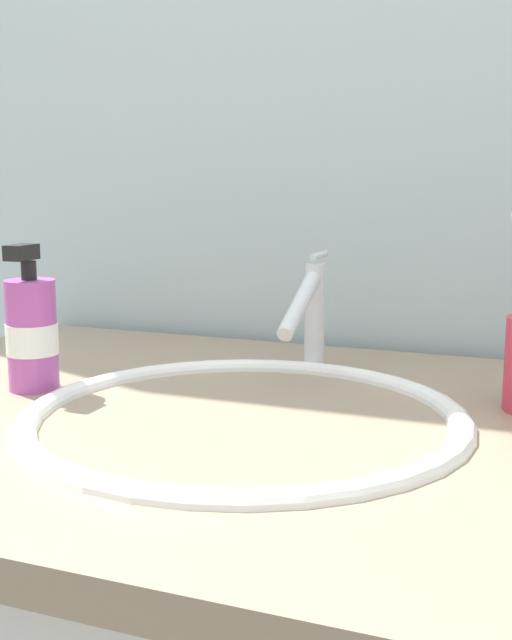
% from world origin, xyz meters
% --- Properties ---
extents(tiled_wall_back, '(2.20, 0.04, 2.40)m').
position_xyz_m(tiled_wall_back, '(0.00, 0.37, 1.20)').
color(tiled_wall_back, silver).
rests_on(tiled_wall_back, ground).
extents(sink_basin, '(0.42, 0.42, 0.10)m').
position_xyz_m(sink_basin, '(-0.02, -0.02, 0.85)').
color(sink_basin, white).
rests_on(sink_basin, vanity_counter).
extents(faucet, '(0.02, 0.15, 0.14)m').
position_xyz_m(faucet, '(-0.02, 0.18, 0.96)').
color(faucet, silver).
rests_on(faucet, sink_basin).
extents(soap_dispenser, '(0.05, 0.06, 0.16)m').
position_xyz_m(soap_dispenser, '(-0.28, 0.00, 0.95)').
color(soap_dispenser, '#B24CA5').
rests_on(soap_dispenser, vanity_counter).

